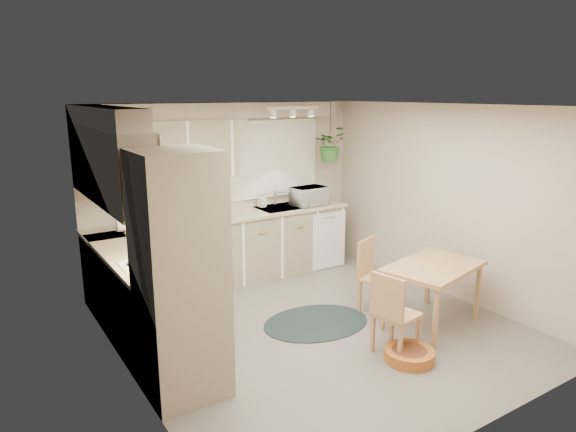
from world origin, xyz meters
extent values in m
plane|color=slate|center=(0.00, 0.00, 0.00)|extent=(4.20, 4.20, 0.00)
plane|color=white|center=(0.00, 0.00, 2.40)|extent=(4.20, 4.20, 0.00)
cube|color=#B1A392|center=(0.00, 2.10, 1.20)|extent=(4.00, 0.04, 2.40)
cube|color=#B1A392|center=(0.00, -2.10, 1.20)|extent=(4.00, 0.04, 2.40)
cube|color=#B1A392|center=(-2.00, 0.00, 1.20)|extent=(0.04, 4.20, 2.40)
cube|color=#B1A392|center=(2.00, 0.00, 1.20)|extent=(0.04, 4.20, 2.40)
cube|color=gray|center=(-1.70, 0.88, 0.45)|extent=(0.60, 1.85, 0.90)
cube|color=gray|center=(-0.20, 1.80, 0.45)|extent=(3.60, 0.60, 0.90)
cube|color=tan|center=(-1.69, 0.88, 0.92)|extent=(0.64, 1.89, 0.04)
cube|color=tan|center=(-0.20, 1.79, 0.92)|extent=(3.64, 0.64, 0.04)
cube|color=gray|center=(-1.68, -0.38, 1.05)|extent=(0.65, 0.65, 2.10)
cube|color=silver|center=(-1.35, -0.38, 1.05)|extent=(0.02, 0.56, 0.58)
cube|color=gray|center=(-1.82, 1.00, 1.83)|extent=(0.35, 2.00, 0.75)
cube|color=gray|center=(-1.00, 1.93, 1.83)|extent=(2.00, 0.35, 0.75)
cube|color=#B1A392|center=(-1.85, 1.00, 2.30)|extent=(0.30, 2.00, 0.20)
cube|color=#B1A392|center=(-0.20, 1.95, 2.30)|extent=(3.60, 0.30, 0.20)
cube|color=silver|center=(-1.68, 0.30, 0.94)|extent=(0.52, 0.58, 0.02)
cube|color=silver|center=(-1.70, 0.30, 1.40)|extent=(0.40, 0.60, 0.14)
cube|color=white|center=(0.70, 2.07, 1.60)|extent=(1.40, 0.02, 1.00)
cube|color=white|center=(0.70, 2.08, 1.60)|extent=(1.50, 0.02, 1.10)
cube|color=#96999D|center=(0.70, 1.80, 0.90)|extent=(0.70, 0.48, 0.10)
cube|color=silver|center=(1.30, 1.49, 0.42)|extent=(0.58, 0.02, 0.83)
cube|color=silver|center=(0.70, 1.55, 2.33)|extent=(0.80, 0.04, 0.04)
cylinder|color=#E7C851|center=(0.15, 2.07, 2.18)|extent=(0.30, 0.03, 0.30)
cube|color=tan|center=(1.13, -0.61, 0.35)|extent=(1.25, 0.98, 0.70)
cube|color=tan|center=(0.36, -0.86, 0.42)|extent=(0.46, 0.46, 0.85)
cube|color=tan|center=(0.89, -0.02, 0.43)|extent=(0.52, 0.52, 0.86)
ellipsoid|color=black|center=(0.07, 0.10, 0.01)|extent=(1.33, 1.05, 0.01)
cylinder|color=#BD7025|center=(0.34, -1.06, 0.06)|extent=(0.51, 0.51, 0.11)
imported|color=silver|center=(1.09, 1.70, 1.10)|extent=(0.50, 0.29, 0.33)
imported|color=silver|center=(0.45, 1.95, 0.99)|extent=(0.14, 0.22, 0.09)
imported|color=#2F6629|center=(1.45, 1.70, 1.75)|extent=(0.57, 0.60, 0.39)
cube|color=black|center=(-0.96, 1.80, 1.09)|extent=(0.20, 0.23, 0.30)
cube|color=#96999D|center=(-0.59, 1.82, 1.02)|extent=(0.29, 0.21, 0.16)
cube|color=tan|center=(-0.42, 1.85, 1.05)|extent=(0.12, 0.12, 0.22)
camera|label=1|loc=(-3.09, -4.21, 2.53)|focal=32.00mm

